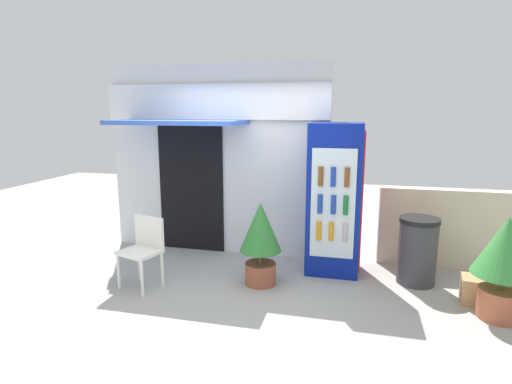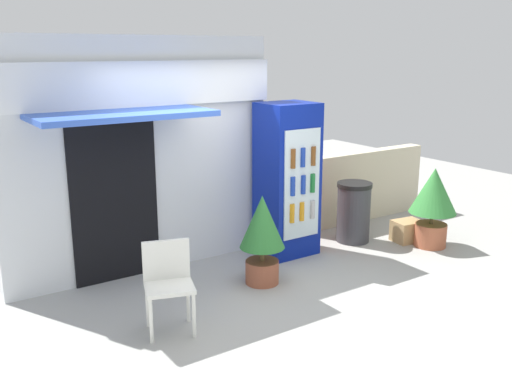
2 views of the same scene
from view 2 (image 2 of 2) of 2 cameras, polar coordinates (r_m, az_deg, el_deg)
ground at (r=6.18m, az=0.96°, el=-10.99°), size 16.00×16.00×0.00m
storefront_building at (r=6.77m, az=-11.68°, el=3.85°), size 3.34×1.14×2.79m
drink_cooler at (r=7.31m, az=3.23°, el=1.25°), size 0.70×0.66×1.99m
plastic_chair at (r=5.49m, az=-8.89°, el=-8.63°), size 0.55×0.51×0.87m
potted_plant_near_shop at (r=6.42m, az=0.63°, el=-4.05°), size 0.52×0.52×1.05m
potted_plant_curbside at (r=7.97m, az=17.49°, el=-0.71°), size 0.63×0.63×1.10m
trash_bin at (r=8.00m, az=9.83°, el=-1.99°), size 0.49×0.49×0.84m
stone_boundary_wall at (r=9.00m, az=10.45°, el=0.60°), size 2.49×0.22×1.09m
cardboard_box at (r=8.23m, az=15.07°, el=-3.82°), size 0.44×0.36×0.30m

